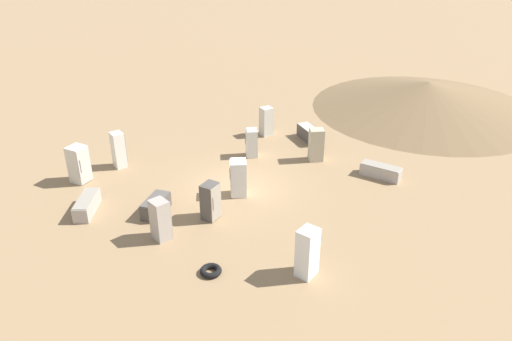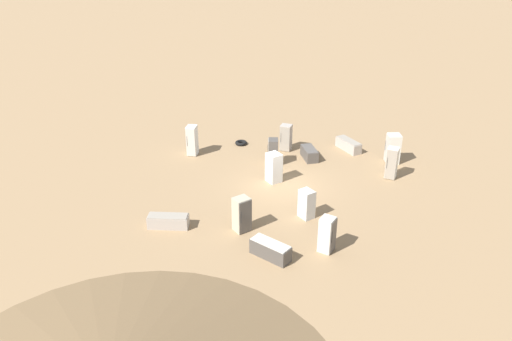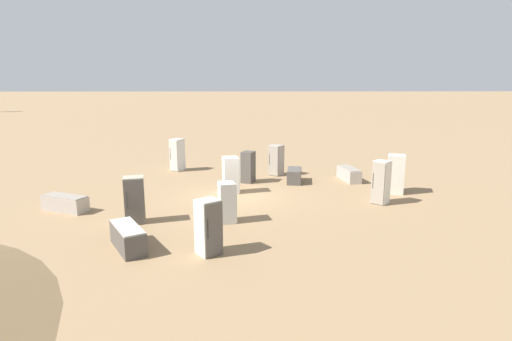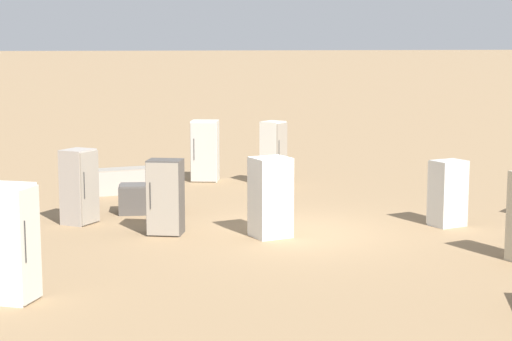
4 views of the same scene
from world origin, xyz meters
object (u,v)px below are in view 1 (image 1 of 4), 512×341
discarded_fridge_11 (79,164)px  scrap_tire (211,271)px  discarded_fridge_5 (381,171)px  discarded_fridge_6 (156,206)px  discarded_fridge_4 (119,150)px  discarded_fridge_2 (238,178)px  discarded_fridge_7 (266,121)px  discarded_fridge_10 (316,145)px  discarded_fridge_0 (252,143)px  discarded_fridge_3 (161,220)px  discarded_fridge_8 (309,134)px  discarded_fridge_12 (211,201)px  discarded_fridge_1 (308,252)px  discarded_fridge_9 (87,205)px

discarded_fridge_11 → scrap_tire: (7.56, -6.17, -0.80)m
discarded_fridge_5 → discarded_fridge_6: (-10.01, -4.44, 0.04)m
discarded_fridge_4 → discarded_fridge_2: bearing=29.2°
discarded_fridge_7 → discarded_fridge_10: size_ratio=0.97×
discarded_fridge_0 → scrap_tire: discarded_fridge_0 is taller
discarded_fridge_3 → discarded_fridge_6: size_ratio=1.02×
discarded_fridge_4 → discarded_fridge_8: discarded_fridge_4 is taller
discarded_fridge_7 → discarded_fridge_12: discarded_fridge_7 is taller
discarded_fridge_6 → discarded_fridge_11: (-4.44, 2.41, 0.56)m
discarded_fridge_7 → discarded_fridge_11: (-8.38, -6.65, 0.07)m
discarded_fridge_1 → discarded_fridge_8: 12.00m
discarded_fridge_7 → discarded_fridge_2: bearing=-131.0°
discarded_fridge_7 → discarded_fridge_10: (2.88, -3.01, 0.02)m
discarded_fridge_9 → discarded_fridge_8: bearing=37.1°
discarded_fridge_2 → discarded_fridge_6: 3.89m
discarded_fridge_8 → discarded_fridge_9: discarded_fridge_8 is taller
discarded_fridge_5 → discarded_fridge_4: bearing=117.1°
discarded_fridge_0 → discarded_fridge_8: bearing=-63.1°
discarded_fridge_6 → discarded_fridge_12: discarded_fridge_12 is taller
discarded_fridge_4 → discarded_fridge_7: (7.03, 4.92, -0.10)m
discarded_fridge_8 → discarded_fridge_6: bearing=24.0°
discarded_fridge_8 → scrap_tire: 12.77m
discarded_fridge_10 → scrap_tire: size_ratio=2.18×
discarded_fridge_3 → scrap_tire: size_ratio=2.17×
discarded_fridge_12 → discarded_fridge_6: bearing=-68.9°
discarded_fridge_5 → discarded_fridge_6: 10.95m
discarded_fridge_7 → discarded_fridge_5: bearing=-73.2°
discarded_fridge_2 → discarded_fridge_6: discarded_fridge_2 is taller
discarded_fridge_10 → discarded_fridge_2: bearing=-143.1°
discarded_fridge_7 → discarded_fridge_8: (2.51, -0.50, -0.47)m
discarded_fridge_1 → discarded_fridge_6: bearing=-176.2°
discarded_fridge_2 → discarded_fridge_7: (0.62, 7.09, -0.02)m
discarded_fridge_4 → discarded_fridge_0: bearing=65.1°
discarded_fridge_3 → discarded_fridge_8: discarded_fridge_3 is taller
discarded_fridge_2 → discarded_fridge_8: 7.31m
discarded_fridge_10 → scrap_tire: 10.51m
discarded_fridge_0 → discarded_fridge_12: size_ratio=0.92×
discarded_fridge_4 → scrap_tire: 10.09m
discarded_fridge_1 → discarded_fridge_4: bearing=173.3°
discarded_fridge_8 → discarded_fridge_12: discarded_fridge_12 is taller
discarded_fridge_9 → discarded_fridge_11: discarded_fridge_11 is taller
discarded_fridge_2 → discarded_fridge_4: discarded_fridge_4 is taller
discarded_fridge_10 → discarded_fridge_4: bearing=178.5°
discarded_fridge_0 → discarded_fridge_5: size_ratio=0.73×
discarded_fridge_11 → discarded_fridge_5: bearing=118.8°
discarded_fridge_1 → discarded_fridge_9: size_ratio=0.95×
discarded_fridge_4 → discarded_fridge_8: bearing=72.7°
discarded_fridge_9 → discarded_fridge_0: bearing=39.0°
discarded_fridge_4 → scrap_tire: bearing=-3.9°
scrap_tire → discarded_fridge_7: bearing=86.4°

